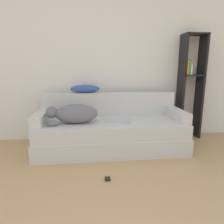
{
  "coord_description": "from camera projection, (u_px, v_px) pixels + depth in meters",
  "views": [
    {
      "loc": [
        -0.1,
        -0.44,
        1.2
      ],
      "look_at": [
        0.19,
        2.26,
        0.59
      ],
      "focal_mm": 32.0,
      "sensor_mm": 36.0,
      "label": 1
    }
  ],
  "objects": [
    {
      "name": "bookshelf",
      "position": [
        191.0,
        83.0,
        3.36
      ],
      "size": [
        0.38,
        0.26,
        1.73
      ],
      "color": "black",
      "rests_on": "ground_plane"
    },
    {
      "name": "couch_backrest",
      "position": [
        109.0,
        104.0,
        3.2
      ],
      "size": [
        2.1,
        0.15,
        0.37
      ],
      "color": "silver",
      "rests_on": "couch"
    },
    {
      "name": "laptop",
      "position": [
        118.0,
        121.0,
        2.87
      ],
      "size": [
        0.4,
        0.32,
        0.02
      ],
      "rotation": [
        0.0,
        0.0,
        -0.27
      ],
      "color": "#B7B7BC",
      "rests_on": "couch"
    },
    {
      "name": "power_adapter",
      "position": [
        108.0,
        179.0,
        2.17
      ],
      "size": [
        0.06,
        0.06,
        0.03
      ],
      "color": "black",
      "rests_on": "ground_plane"
    },
    {
      "name": "couch_arm_right",
      "position": [
        177.0,
        114.0,
        2.99
      ],
      "size": [
        0.15,
        0.64,
        0.14
      ],
      "color": "silver",
      "rests_on": "couch"
    },
    {
      "name": "dog",
      "position": [
        74.0,
        114.0,
        2.74
      ],
      "size": [
        0.7,
        0.29,
        0.27
      ],
      "color": "slate",
      "rests_on": "couch"
    },
    {
      "name": "couch",
      "position": [
        111.0,
        135.0,
        2.96
      ],
      "size": [
        2.14,
        0.83,
        0.44
      ],
      "color": "silver",
      "rests_on": "ground_plane"
    },
    {
      "name": "throw_pillow",
      "position": [
        85.0,
        89.0,
        3.13
      ],
      "size": [
        0.46,
        0.17,
        0.13
      ],
      "color": "#335199",
      "rests_on": "couch_backrest"
    },
    {
      "name": "wall_back",
      "position": [
        96.0,
        58.0,
        3.29
      ],
      "size": [
        7.58,
        0.06,
        2.7
      ],
      "color": "silver",
      "rests_on": "ground_plane"
    },
    {
      "name": "couch_arm_left",
      "position": [
        41.0,
        118.0,
        2.78
      ],
      "size": [
        0.15,
        0.64,
        0.14
      ],
      "color": "silver",
      "rests_on": "couch"
    }
  ]
}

